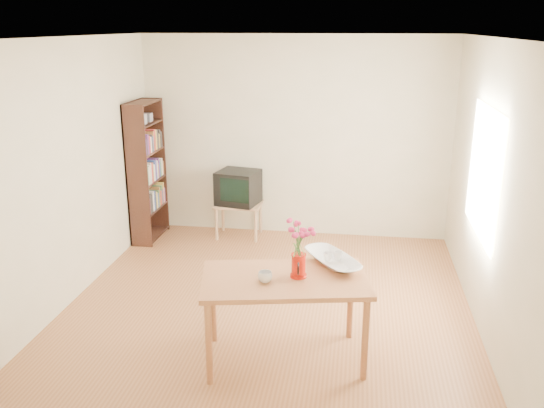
% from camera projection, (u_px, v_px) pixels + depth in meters
% --- Properties ---
extents(room, '(4.50, 4.50, 4.50)m').
position_uv_depth(room, '(270.00, 183.00, 5.35)').
color(room, brown).
rests_on(room, ground).
extents(table, '(1.46, 1.01, 0.75)m').
position_uv_depth(table, '(285.00, 287.00, 4.68)').
color(table, '#9B5B35').
rests_on(table, ground).
extents(tv_stand, '(0.60, 0.45, 0.46)m').
position_uv_depth(tv_stand, '(239.00, 209.00, 7.58)').
color(tv_stand, tan).
rests_on(tv_stand, ground).
extents(bookshelf, '(0.28, 0.70, 1.80)m').
position_uv_depth(bookshelf, '(147.00, 176.00, 7.40)').
color(bookshelf, black).
rests_on(bookshelf, ground).
extents(pitcher, '(0.13, 0.21, 0.20)m').
position_uv_depth(pitcher, '(299.00, 266.00, 4.64)').
color(pitcher, red).
rests_on(pitcher, table).
extents(flowers, '(0.23, 0.23, 0.32)m').
position_uv_depth(flowers, '(299.00, 236.00, 4.56)').
color(flowers, '#EC3779').
rests_on(flowers, pitcher).
extents(mug, '(0.16, 0.16, 0.09)m').
position_uv_depth(mug, '(265.00, 277.00, 4.56)').
color(mug, white).
rests_on(mug, table).
extents(bowl, '(0.60, 0.60, 0.41)m').
position_uv_depth(bowl, '(333.00, 242.00, 4.86)').
color(bowl, white).
rests_on(bowl, table).
extents(teacup_a, '(0.09, 0.09, 0.06)m').
position_uv_depth(teacup_a, '(328.00, 246.00, 4.88)').
color(teacup_a, white).
rests_on(teacup_a, bowl).
extents(teacup_b, '(0.08, 0.08, 0.07)m').
position_uv_depth(teacup_b, '(338.00, 246.00, 4.88)').
color(teacup_b, white).
rests_on(teacup_b, bowl).
extents(television, '(0.58, 0.56, 0.44)m').
position_uv_depth(television, '(238.00, 187.00, 7.51)').
color(television, black).
rests_on(television, tv_stand).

